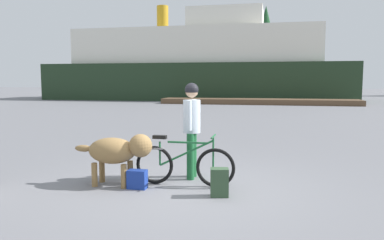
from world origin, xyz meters
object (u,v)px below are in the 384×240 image
Objects in this scene: person_cyclist at (192,121)px; handbag_pannier at (137,179)px; bicycle at (184,164)px; backpack at (219,182)px; ferry_boat at (198,66)px; dog at (118,151)px.

person_cyclist reaches higher than handbag_pannier.
handbag_pannier is (-0.72, -0.35, -0.21)m from bicycle.
backpack is 1.40× the size of handbag_pannier.
handbag_pannier is at bearing -80.82° from ferry_boat.
bicycle reaches higher than handbag_pannier.
dog is at bearing 172.18° from backpack.
ferry_boat is (-5.55, 28.75, 2.08)m from person_cyclist.
handbag_pannier is at bearing -154.26° from bicycle.
backpack is (0.66, -1.00, -0.86)m from person_cyclist.
backpack reaches higher than handbag_pannier.
backpack is at bearing -34.74° from bicycle.
bicycle is 0.86m from backpack.
ferry_boat is (-5.51, 29.27, 2.78)m from bicycle.
handbag_pannier is 30.15m from ferry_boat.
dog is 0.05× the size of ferry_boat.
bicycle reaches higher than backpack.
person_cyclist is 1.45m from dog.
person_cyclist is 1.48m from handbag_pannier.
ferry_boat reaches higher than handbag_pannier.
dog is at bearing -168.12° from bicycle.
dog reaches higher than backpack.
dog is 29.94m from ferry_boat.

